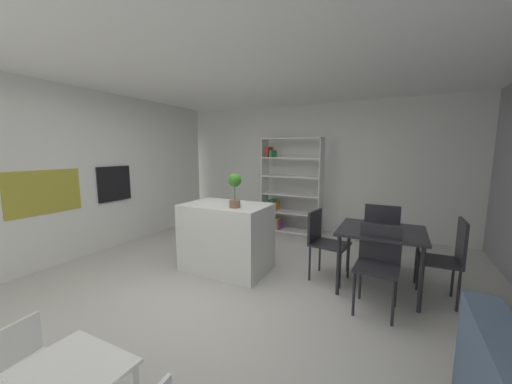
{
  "coord_description": "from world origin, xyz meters",
  "views": [
    {
      "loc": [
        1.84,
        -2.82,
        1.65
      ],
      "look_at": [
        0.04,
        0.78,
        1.07
      ],
      "focal_mm": 19.94,
      "sensor_mm": 36.0,
      "label": 1
    }
  ],
  "objects_px": {
    "open_bookshelf": "(288,190)",
    "dining_chair_near": "(378,259)",
    "dining_table": "(381,236)",
    "dining_chair_window_side": "(450,254)",
    "built_in_oven": "(114,183)",
    "dining_chair_island_side": "(323,238)",
    "child_table": "(75,380)",
    "kitchen_island": "(227,237)",
    "potted_plant_on_island": "(235,187)",
    "child_chair_left": "(27,362)",
    "dining_chair_far": "(382,233)"
  },
  "relations": [
    {
      "from": "child_table",
      "to": "dining_chair_near",
      "type": "xyz_separation_m",
      "value": [
        1.42,
        2.29,
        0.15
      ]
    },
    {
      "from": "potted_plant_on_island",
      "to": "child_table",
      "type": "relative_size",
      "value": 0.74
    },
    {
      "from": "potted_plant_on_island",
      "to": "dining_table",
      "type": "xyz_separation_m",
      "value": [
        1.72,
        0.47,
        -0.55
      ]
    },
    {
      "from": "kitchen_island",
      "to": "child_chair_left",
      "type": "relative_size",
      "value": 2.08
    },
    {
      "from": "built_in_oven",
      "to": "potted_plant_on_island",
      "type": "relative_size",
      "value": 1.39
    },
    {
      "from": "dining_table",
      "to": "dining_chair_near",
      "type": "height_order",
      "value": "dining_chair_near"
    },
    {
      "from": "child_table",
      "to": "dining_chair_far",
      "type": "xyz_separation_m",
      "value": [
        1.41,
        3.19,
        0.19
      ]
    },
    {
      "from": "dining_chair_near",
      "to": "dining_chair_far",
      "type": "height_order",
      "value": "dining_chair_far"
    },
    {
      "from": "open_bookshelf",
      "to": "child_table",
      "type": "xyz_separation_m",
      "value": [
        0.47,
        -4.67,
        -0.48
      ]
    },
    {
      "from": "open_bookshelf",
      "to": "child_chair_left",
      "type": "xyz_separation_m",
      "value": [
        -0.04,
        -4.68,
        -0.55
      ]
    },
    {
      "from": "open_bookshelf",
      "to": "dining_chair_window_side",
      "type": "height_order",
      "value": "open_bookshelf"
    },
    {
      "from": "built_in_oven",
      "to": "dining_chair_near",
      "type": "relative_size",
      "value": 0.69
    },
    {
      "from": "potted_plant_on_island",
      "to": "child_chair_left",
      "type": "height_order",
      "value": "potted_plant_on_island"
    },
    {
      "from": "dining_chair_near",
      "to": "kitchen_island",
      "type": "bearing_deg",
      "value": 178.75
    },
    {
      "from": "open_bookshelf",
      "to": "dining_table",
      "type": "relative_size",
      "value": 2.03
    },
    {
      "from": "dining_chair_near",
      "to": "dining_chair_island_side",
      "type": "height_order",
      "value": "dining_chair_island_side"
    },
    {
      "from": "potted_plant_on_island",
      "to": "dining_chair_near",
      "type": "distance_m",
      "value": 1.85
    },
    {
      "from": "built_in_oven",
      "to": "kitchen_island",
      "type": "relative_size",
      "value": 0.52
    },
    {
      "from": "dining_chair_far",
      "to": "built_in_oven",
      "type": "bearing_deg",
      "value": 14.05
    },
    {
      "from": "built_in_oven",
      "to": "child_chair_left",
      "type": "bearing_deg",
      "value": -46.66
    },
    {
      "from": "dining_table",
      "to": "dining_chair_far",
      "type": "xyz_separation_m",
      "value": [
        -0.01,
        0.44,
        -0.08
      ]
    },
    {
      "from": "potted_plant_on_island",
      "to": "dining_table",
      "type": "distance_m",
      "value": 1.87
    },
    {
      "from": "child_chair_left",
      "to": "dining_chair_island_side",
      "type": "distance_m",
      "value": 3.04
    },
    {
      "from": "dining_table",
      "to": "dining_chair_near",
      "type": "xyz_separation_m",
      "value": [
        0.0,
        -0.45,
        -0.12
      ]
    },
    {
      "from": "open_bookshelf",
      "to": "dining_chair_window_side",
      "type": "bearing_deg",
      "value": -36.75
    },
    {
      "from": "built_in_oven",
      "to": "child_table",
      "type": "distance_m",
      "value": 3.77
    },
    {
      "from": "open_bookshelf",
      "to": "dining_chair_near",
      "type": "relative_size",
      "value": 2.18
    },
    {
      "from": "potted_plant_on_island",
      "to": "dining_chair_island_side",
      "type": "height_order",
      "value": "potted_plant_on_island"
    },
    {
      "from": "built_in_oven",
      "to": "dining_chair_island_side",
      "type": "relative_size",
      "value": 0.68
    },
    {
      "from": "built_in_oven",
      "to": "dining_chair_island_side",
      "type": "distance_m",
      "value": 3.59
    },
    {
      "from": "dining_chair_near",
      "to": "dining_chair_far",
      "type": "xyz_separation_m",
      "value": [
        -0.01,
        0.9,
        0.04
      ]
    },
    {
      "from": "potted_plant_on_island",
      "to": "child_table",
      "type": "bearing_deg",
      "value": -82.19
    },
    {
      "from": "dining_chair_window_side",
      "to": "dining_chair_near",
      "type": "distance_m",
      "value": 0.82
    },
    {
      "from": "built_in_oven",
      "to": "dining_table",
      "type": "relative_size",
      "value": 0.64
    },
    {
      "from": "kitchen_island",
      "to": "dining_table",
      "type": "height_order",
      "value": "kitchen_island"
    },
    {
      "from": "built_in_oven",
      "to": "dining_table",
      "type": "height_order",
      "value": "built_in_oven"
    },
    {
      "from": "open_bookshelf",
      "to": "dining_table",
      "type": "bearing_deg",
      "value": -45.56
    },
    {
      "from": "dining_chair_window_side",
      "to": "dining_chair_far",
      "type": "distance_m",
      "value": 0.82
    },
    {
      "from": "built_in_oven",
      "to": "open_bookshelf",
      "type": "bearing_deg",
      "value": 44.04
    },
    {
      "from": "built_in_oven",
      "to": "dining_chair_window_side",
      "type": "height_order",
      "value": "built_in_oven"
    },
    {
      "from": "dining_table",
      "to": "dining_chair_window_side",
      "type": "bearing_deg",
      "value": 0.09
    },
    {
      "from": "potted_plant_on_island",
      "to": "dining_chair_far",
      "type": "bearing_deg",
      "value": 27.91
    },
    {
      "from": "open_bookshelf",
      "to": "dining_chair_near",
      "type": "xyz_separation_m",
      "value": [
        1.89,
        -2.38,
        -0.32
      ]
    },
    {
      "from": "open_bookshelf",
      "to": "child_table",
      "type": "distance_m",
      "value": 4.72
    },
    {
      "from": "kitchen_island",
      "to": "open_bookshelf",
      "type": "xyz_separation_m",
      "value": [
        0.07,
        2.25,
        0.39
      ]
    },
    {
      "from": "kitchen_island",
      "to": "potted_plant_on_island",
      "type": "distance_m",
      "value": 0.78
    },
    {
      "from": "dining_chair_window_side",
      "to": "open_bookshelf",
      "type": "bearing_deg",
      "value": -127.39
    },
    {
      "from": "dining_chair_window_side",
      "to": "child_chair_left",
      "type": "bearing_deg",
      "value": -44.15
    },
    {
      "from": "potted_plant_on_island",
      "to": "open_bookshelf",
      "type": "xyz_separation_m",
      "value": [
        -0.16,
        2.39,
        -0.34
      ]
    },
    {
      "from": "built_in_oven",
      "to": "kitchen_island",
      "type": "bearing_deg",
      "value": 0.11
    }
  ]
}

